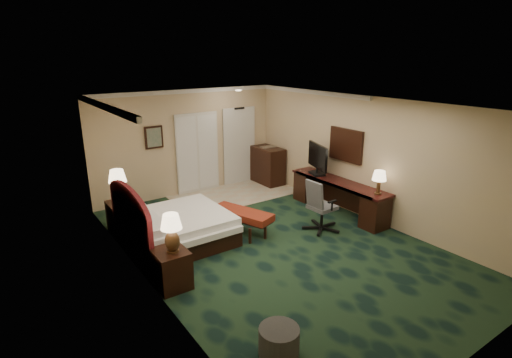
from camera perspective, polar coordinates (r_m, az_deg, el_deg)
floor at (r=7.86m, az=2.78°, el=-9.34°), size 5.00×7.50×0.00m
ceiling at (r=7.06m, az=3.11°, el=10.59°), size 5.00×7.50×0.00m
wall_back at (r=10.47m, az=-9.75°, el=5.15°), size 5.00×0.00×2.70m
wall_front at (r=5.16m, az=29.75°, el=-10.24°), size 5.00×0.00×2.70m
wall_left at (r=6.22m, az=-15.65°, el=-3.86°), size 0.00×7.50×2.70m
wall_right at (r=9.05m, az=15.59°, el=2.80°), size 0.00×7.50×2.70m
crown_molding at (r=7.07m, az=3.10°, el=10.19°), size 5.00×7.50×0.10m
tile_patch at (r=10.53m, az=-2.95°, el=-2.16°), size 3.20×1.70×0.01m
headboard at (r=7.37m, az=-17.45°, el=-6.08°), size 0.12×2.00×1.40m
entry_door at (r=11.23m, az=-2.44°, el=4.66°), size 1.02×0.06×2.18m
closet_doors at (r=10.61m, az=-8.35°, el=3.71°), size 1.20×0.06×2.10m
wall_art at (r=10.04m, az=-14.38°, el=5.79°), size 0.45×0.06×0.55m
wall_mirror at (r=9.35m, az=12.73°, el=4.75°), size 0.05×0.95×0.75m
bed at (r=7.97m, az=-10.95°, el=-6.94°), size 1.84×1.71×0.58m
nightstand_near at (r=6.57m, az=-12.02°, el=-12.42°), size 0.50×0.57×0.62m
nightstand_far at (r=8.74m, az=-18.56°, el=-5.14°), size 0.51×0.59×0.64m
lamp_near at (r=6.26m, az=-11.94°, el=-7.58°), size 0.36×0.36×0.62m
lamp_far at (r=8.56m, az=-19.10°, el=-0.94°), size 0.38×0.38×0.68m
bed_bench at (r=8.33m, az=-2.03°, el=-5.98°), size 0.90×1.42×0.45m
ottoman at (r=5.29m, az=3.30°, el=-22.12°), size 0.65×0.65×0.36m
desk at (r=9.42m, az=11.64°, el=-2.51°), size 0.57×2.64×0.76m
tv at (r=9.61m, az=8.78°, el=2.77°), size 0.39×0.93×0.75m
desk_lamp at (r=8.58m, az=17.14°, el=-0.45°), size 0.30×0.30×0.51m
desk_chair at (r=8.38m, az=9.47°, el=-3.64°), size 0.67×0.63×1.11m
minibar at (r=11.29m, az=1.71°, el=1.95°), size 0.54×0.98×1.03m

